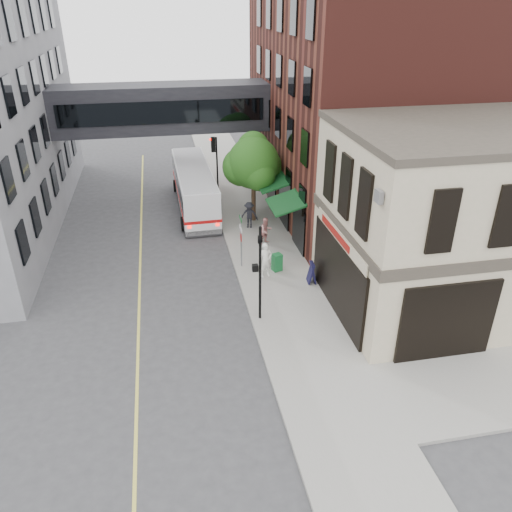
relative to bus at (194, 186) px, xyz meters
name	(u,v)px	position (x,y,z in m)	size (l,w,h in m)	color
ground	(260,349)	(1.31, -16.35, -1.56)	(120.00, 120.00, 0.00)	#38383A
sidewalk_main	(248,215)	(3.31, -2.35, -1.48)	(4.00, 60.00, 0.15)	gray
corner_building	(450,221)	(10.28, -14.35, 2.65)	(10.19, 8.12, 8.45)	beige
brick_building	(365,102)	(11.28, -1.35, 5.43)	(13.76, 18.00, 14.00)	#4A1D17
skyway_bridge	(162,108)	(-1.69, 1.65, 4.94)	(14.00, 3.18, 3.00)	black
traffic_signal_near	(259,263)	(1.67, -14.35, 1.43)	(0.44, 0.22, 4.60)	black
traffic_signal_far	(215,156)	(1.57, 0.65, 1.78)	(0.53, 0.28, 4.50)	black
street_sign_pole	(241,236)	(1.70, -9.35, 0.38)	(0.08, 0.75, 3.00)	gray
street_tree	(253,163)	(3.50, -3.13, 2.35)	(3.80, 3.20, 5.60)	#382619
lane_marking	(140,252)	(-3.69, -6.35, -1.55)	(0.12, 40.00, 0.01)	#D8CC4C
bus	(194,186)	(0.00, 0.00, 0.00)	(2.66, 10.37, 2.78)	white
pedestrian_a	(266,260)	(2.75, -10.67, -0.48)	(0.68, 0.45, 1.86)	white
pedestrian_b	(266,231)	(3.58, -6.85, -0.62)	(0.77, 0.60, 1.58)	#D38E89
pedestrian_c	(249,215)	(3.02, -4.47, -0.56)	(1.09, 0.63, 1.69)	black
newspaper_box	(277,262)	(3.46, -10.19, -0.93)	(0.47, 0.42, 0.95)	#16632E
sandwich_board	(312,273)	(4.90, -11.73, -0.86)	(0.39, 0.61, 1.10)	black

